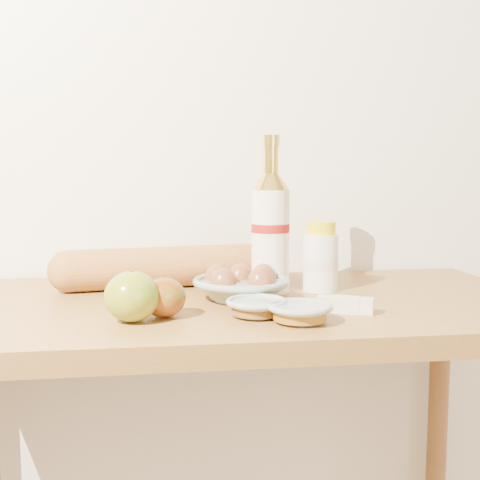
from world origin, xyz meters
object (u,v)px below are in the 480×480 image
Objects in this scene: egg_bowl at (241,286)px; baguette at (174,267)px; cream_bottle at (321,259)px; table at (238,361)px; bourbon_bottle at (270,229)px.

egg_bowl is 0.38× the size of baguette.
cream_bottle reaches higher than egg_bowl.
egg_bowl is (-0.18, -0.07, -0.04)m from cream_bottle.
egg_bowl is (0.01, -0.00, 0.15)m from table.
table is 5.89× the size of egg_bowl.
table is at bearing -59.90° from baguette.
bourbon_bottle is (0.08, 0.07, 0.25)m from table.
baguette reaches higher than egg_bowl.
bourbon_bottle reaches higher than table.
egg_bowl is 0.20m from baguette.
egg_bowl is at bearing -179.49° from cream_bottle.
table is 3.73× the size of bourbon_bottle.
bourbon_bottle is 0.12m from cream_bottle.
cream_bottle is (0.18, 0.07, 0.19)m from table.
cream_bottle is 0.19m from egg_bowl.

